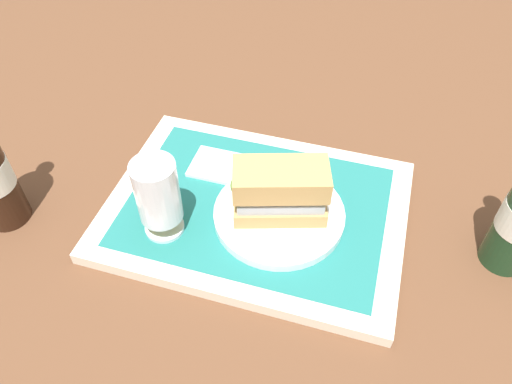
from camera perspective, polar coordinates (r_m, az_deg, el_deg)
name	(u,v)px	position (r m, az deg, el deg)	size (l,w,h in m)	color
ground_plane	(256,214)	(0.76, 0.00, -2.59)	(3.00, 3.00, 0.00)	brown
tray	(256,210)	(0.75, 0.00, -2.09)	(0.44, 0.32, 0.02)	beige
placemat	(256,205)	(0.74, 0.00, -1.55)	(0.38, 0.27, 0.00)	#1E6B66
plate	(279,214)	(0.72, 2.67, -2.59)	(0.19, 0.19, 0.01)	white
sandwich	(278,191)	(0.68, 2.53, 0.13)	(0.14, 0.10, 0.08)	tan
beer_glass	(158,196)	(0.67, -11.21, -0.46)	(0.06, 0.06, 0.12)	silver
napkin_folded	(220,166)	(0.80, -4.22, 3.01)	(0.09, 0.07, 0.01)	white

